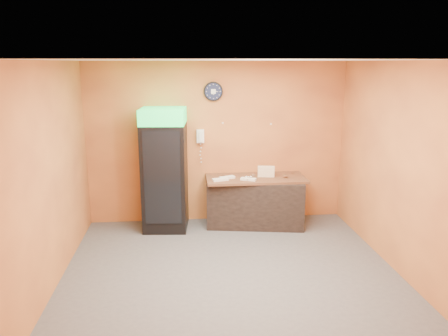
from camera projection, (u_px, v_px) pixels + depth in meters
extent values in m
plane|color=#47474C|center=(230.00, 268.00, 6.04)|extent=(4.50, 4.50, 0.00)
cube|color=orange|center=(217.00, 143.00, 7.64)|extent=(4.50, 0.02, 2.80)
cube|color=orange|center=(53.00, 174.00, 5.49)|extent=(0.02, 4.00, 2.80)
cube|color=orange|center=(394.00, 166.00, 5.93)|extent=(0.02, 4.00, 2.80)
cube|color=white|center=(230.00, 60.00, 5.38)|extent=(4.50, 4.00, 0.02)
cube|color=black|center=(165.00, 177.00, 7.34)|extent=(0.77, 0.77, 1.79)
cube|color=green|center=(163.00, 116.00, 7.09)|extent=(0.77, 0.77, 0.26)
cube|color=black|center=(166.00, 178.00, 6.97)|extent=(0.59, 0.07, 1.54)
cube|color=black|center=(255.00, 202.00, 7.59)|extent=(1.73, 0.98, 0.82)
cylinder|color=black|center=(213.00, 91.00, 7.40)|extent=(0.33, 0.05, 0.33)
cylinder|color=#0F1433|center=(213.00, 92.00, 7.38)|extent=(0.28, 0.01, 0.28)
cube|color=white|center=(213.00, 92.00, 7.37)|extent=(0.08, 0.00, 0.08)
cube|color=white|center=(200.00, 136.00, 7.54)|extent=(0.13, 0.07, 0.23)
cube|color=white|center=(200.00, 137.00, 7.49)|extent=(0.05, 0.04, 0.19)
cube|color=brown|center=(256.00, 178.00, 7.49)|extent=(1.70, 0.76, 0.04)
cube|color=beige|center=(266.00, 175.00, 7.52)|extent=(0.30, 0.15, 0.06)
cube|color=beige|center=(266.00, 171.00, 7.50)|extent=(0.30, 0.15, 0.06)
cube|color=beige|center=(266.00, 168.00, 7.49)|extent=(0.30, 0.15, 0.06)
cube|color=silver|center=(220.00, 180.00, 7.27)|extent=(0.28, 0.17, 0.04)
cube|color=silver|center=(248.00, 179.00, 7.29)|extent=(0.27, 0.20, 0.04)
cube|color=silver|center=(227.00, 178.00, 7.39)|extent=(0.28, 0.19, 0.04)
cylinder|color=silver|center=(253.00, 175.00, 7.49)|extent=(0.05, 0.05, 0.05)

